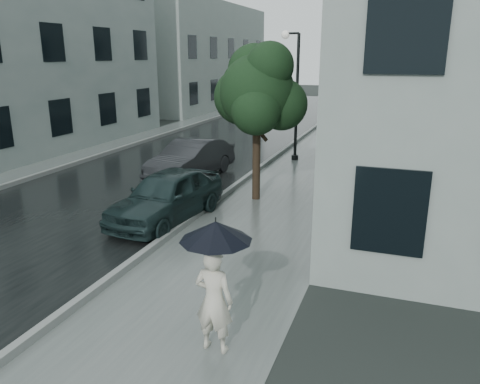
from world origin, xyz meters
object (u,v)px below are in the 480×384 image
at_px(pedestrian, 214,300).
at_px(street_tree, 258,91).
at_px(car_far, 191,159).
at_px(lamp_post, 293,88).
at_px(car_near, 167,196).

xyz_separation_m(pedestrian, street_tree, (-1.69, 7.36, 2.35)).
height_order(pedestrian, car_far, pedestrian).
distance_m(pedestrian, lamp_post, 13.27).
distance_m(street_tree, lamp_post, 5.61).
height_order(street_tree, car_far, street_tree).
bearing_deg(car_near, street_tree, 64.74).
distance_m(lamp_post, car_far, 5.28).
relative_size(car_near, car_far, 0.97).
bearing_deg(pedestrian, car_far, -60.68).
bearing_deg(lamp_post, pedestrian, -74.25).
bearing_deg(pedestrian, lamp_post, -79.17).
height_order(pedestrian, street_tree, street_tree).
xyz_separation_m(street_tree, car_far, (-2.90, 1.57, -2.48)).
distance_m(car_near, car_far, 4.39).
height_order(car_near, car_far, car_near).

